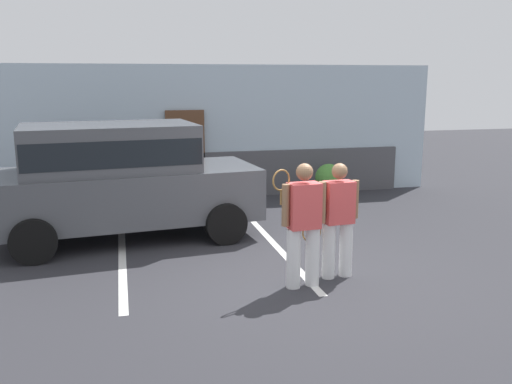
{
  "coord_description": "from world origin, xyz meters",
  "views": [
    {
      "loc": [
        -2.45,
        -7.16,
        2.83
      ],
      "look_at": [
        -0.4,
        1.2,
        1.05
      ],
      "focal_mm": 38.84,
      "sensor_mm": 36.0,
      "label": 1
    }
  ],
  "objects": [
    {
      "name": "ground_plane",
      "position": [
        0.0,
        0.0,
        0.0
      ],
      "size": [
        40.0,
        40.0,
        0.0
      ],
      "primitive_type": "plane",
      "color": "#2D2D33"
    },
    {
      "name": "potted_plant_by_porch",
      "position": [
        2.29,
        4.95,
        0.47
      ],
      "size": [
        0.64,
        0.64,
        0.84
      ],
      "color": "brown",
      "rests_on": "ground_plane"
    },
    {
      "name": "parked_suv",
      "position": [
        -2.5,
        2.72,
        1.15
      ],
      "size": [
        4.78,
        2.56,
        2.05
      ],
      "rotation": [
        0.0,
        0.0,
        0.11
      ],
      "color": "#4C4F54",
      "rests_on": "ground_plane"
    },
    {
      "name": "tennis_player_man",
      "position": [
        -0.1,
        -0.28,
        0.9
      ],
      "size": [
        0.77,
        0.3,
        1.72
      ],
      "rotation": [
        0.0,
        0.0,
        3.23
      ],
      "color": "white",
      "rests_on": "ground_plane"
    },
    {
      "name": "tennis_player_woman",
      "position": [
        0.5,
        -0.04,
        0.86
      ],
      "size": [
        0.88,
        0.29,
        1.66
      ],
      "rotation": [
        0.0,
        0.0,
        3.23
      ],
      "color": "white",
      "rests_on": "ground_plane"
    },
    {
      "name": "parking_stripe_1",
      "position": [
        0.06,
        1.5,
        0.0
      ],
      "size": [
        0.12,
        4.4,
        0.01
      ],
      "primitive_type": "cube",
      "color": "silver",
      "rests_on": "ground_plane"
    },
    {
      "name": "parking_stripe_0",
      "position": [
        -2.52,
        1.5,
        0.0
      ],
      "size": [
        0.12,
        4.4,
        0.01
      ],
      "primitive_type": "cube",
      "color": "silver",
      "rests_on": "ground_plane"
    },
    {
      "name": "house_frontage",
      "position": [
        -0.01,
        5.91,
        1.47
      ],
      "size": [
        10.46,
        0.4,
        3.14
      ],
      "color": "silver",
      "rests_on": "ground_plane"
    }
  ]
}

